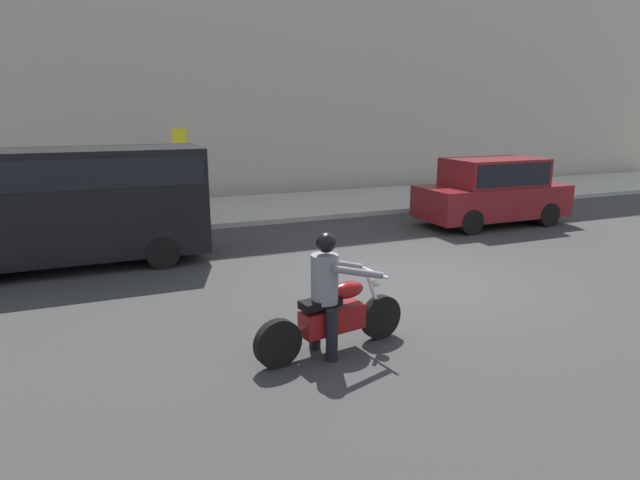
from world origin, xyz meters
TOP-DOWN VIEW (x-y plane):
  - ground_plane at (0.00, 0.00)m, footprint 80.00×80.00m
  - sidewalk_slab at (0.00, 8.00)m, footprint 40.00×4.40m
  - building_facade at (0.00, 11.40)m, footprint 40.00×1.40m
  - motorcycle_with_rider_gray at (-2.69, -1.97)m, footprint 2.16×0.76m
  - parked_hatchback_maroon at (4.47, 3.52)m, footprint 4.09×1.76m
  - parked_van_black at (-5.83, 3.56)m, footprint 5.05×1.96m
  - street_sign_post at (-2.99, 8.77)m, footprint 0.44×0.08m
  - pedestrian_bystander at (-5.02, 7.67)m, footprint 0.34×0.34m

SIDE VIEW (x-z plane):
  - ground_plane at x=0.00m, z-range 0.00..0.00m
  - sidewalk_slab at x=0.00m, z-range 0.00..0.14m
  - motorcycle_with_rider_gray at x=-2.69m, z-range -0.15..1.44m
  - parked_hatchback_maroon at x=4.47m, z-range 0.04..1.84m
  - pedestrian_bystander at x=-5.02m, z-range 0.29..2.06m
  - parked_van_black at x=-5.83m, z-range 0.19..2.50m
  - street_sign_post at x=-2.99m, z-range 0.40..2.81m
  - building_facade at x=0.00m, z-range 0.00..12.48m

